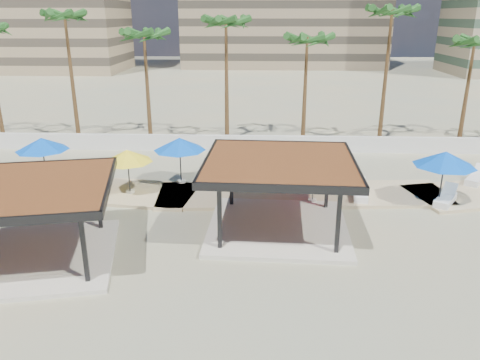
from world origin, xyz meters
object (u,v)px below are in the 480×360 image
object	(u,v)px
umbrella_a	(42,144)
umbrella_c	(314,165)
lounger_d	(476,179)
pavilion_central	(279,188)
lounger_c	(360,193)
lounger_a	(91,194)
pavilion_west	(30,216)
lounger_b	(445,199)

from	to	relation	value
umbrella_a	umbrella_c	xyz separation A→B (m)	(15.43, -2.41, -0.31)
umbrella_c	umbrella_a	bearing A→B (deg)	171.13
umbrella_a	lounger_d	xyz separation A→B (m)	(25.49, 1.03, -2.11)
umbrella_c	lounger_d	world-z (taller)	umbrella_c
umbrella_a	lounger_d	world-z (taller)	umbrella_a
pavilion_central	lounger_c	xyz separation A→B (m)	(4.59, 3.90, -1.67)
lounger_a	lounger_c	xyz separation A→B (m)	(14.60, 0.71, 0.03)
pavilion_west	umbrella_a	distance (m)	9.57
pavilion_central	lounger_d	size ratio (longest dim) A/B	3.11
umbrella_c	pavilion_central	bearing A→B (deg)	-121.57
pavilion_west	lounger_b	bearing A→B (deg)	6.80
lounger_a	lounger_c	world-z (taller)	lounger_c
pavilion_central	umbrella_c	xyz separation A→B (m)	(1.93, 3.14, 0.13)
lounger_c	lounger_a	bearing A→B (deg)	99.58
umbrella_a	lounger_a	xyz separation A→B (m)	(3.49, -2.36, -2.14)
umbrella_a	lounger_d	size ratio (longest dim) A/B	1.68
umbrella_c	lounger_b	size ratio (longest dim) A/B	1.40
pavilion_west	lounger_c	xyz separation A→B (m)	(14.66, 7.27, -1.59)
lounger_b	lounger_d	world-z (taller)	lounger_d
umbrella_a	lounger_b	bearing A→B (deg)	-6.02
lounger_c	lounger_d	size ratio (longest dim) A/B	0.99
pavilion_central	umbrella_c	size ratio (longest dim) A/B	2.25
lounger_c	pavilion_west	bearing A→B (deg)	123.15
pavilion_central	lounger_d	distance (m)	13.78
pavilion_central	lounger_d	world-z (taller)	pavilion_central
lounger_d	lounger_a	bearing A→B (deg)	136.09
umbrella_a	umbrella_c	bearing A→B (deg)	-8.87
umbrella_a	lounger_c	xyz separation A→B (m)	(18.09, -1.65, -2.12)
pavilion_west	lounger_c	distance (m)	16.44
lounger_b	lounger_d	bearing A→B (deg)	-8.53
umbrella_c	lounger_c	size ratio (longest dim) A/B	1.39
pavilion_central	lounger_c	size ratio (longest dim) A/B	3.12
lounger_b	pavilion_west	bearing A→B (deg)	142.34
pavilion_central	lounger_c	bearing A→B (deg)	42.87
umbrella_a	pavilion_central	bearing A→B (deg)	-22.35
pavilion_west	umbrella_a	xyz separation A→B (m)	(-3.43, 8.92, 0.52)
umbrella_a	lounger_a	distance (m)	4.73
lounger_c	lounger_b	bearing A→B (deg)	-92.56
lounger_c	lounger_d	xyz separation A→B (m)	(7.40, 2.68, 0.01)
umbrella_c	lounger_c	distance (m)	3.30
lounger_a	lounger_c	size ratio (longest dim) A/B	0.87
pavilion_west	umbrella_a	bearing A→B (deg)	98.84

